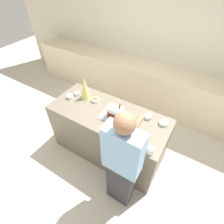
% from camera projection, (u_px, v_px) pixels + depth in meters
% --- Properties ---
extents(ground_plane, '(12.00, 12.00, 0.00)m').
position_uv_depth(ground_plane, '(109.00, 150.00, 3.27)').
color(ground_plane, beige).
extents(wall_back, '(8.00, 0.05, 2.60)m').
position_uv_depth(wall_back, '(159.00, 45.00, 3.62)').
color(wall_back, beige).
rests_on(wall_back, ground_plane).
extents(back_cabinet_block, '(6.00, 0.60, 0.94)m').
position_uv_depth(back_cabinet_block, '(147.00, 86.00, 3.98)').
color(back_cabinet_block, beige).
rests_on(back_cabinet_block, ground_plane).
extents(kitchen_island, '(1.87, 0.80, 0.93)m').
position_uv_depth(kitchen_island, '(108.00, 133.00, 2.95)').
color(kitchen_island, '#6B6051').
rests_on(kitchen_island, ground_plane).
extents(baking_tray, '(0.45, 0.30, 0.01)m').
position_uv_depth(baking_tray, '(115.00, 117.00, 2.56)').
color(baking_tray, '#9E9EA8').
rests_on(baking_tray, kitchen_island).
extents(gingerbread_house, '(0.22, 0.14, 0.26)m').
position_uv_depth(gingerbread_house, '(115.00, 112.00, 2.50)').
color(gingerbread_house, '#5B2D14').
rests_on(gingerbread_house, baking_tray).
extents(decorative_tree, '(0.16, 0.16, 0.39)m').
position_uv_depth(decorative_tree, '(85.00, 88.00, 2.79)').
color(decorative_tree, '#DBD675').
rests_on(decorative_tree, kitchen_island).
extents(candy_bowl_near_tray_right, '(0.12, 0.12, 0.04)m').
position_uv_depth(candy_bowl_near_tray_right, '(164.00, 123.00, 2.45)').
color(candy_bowl_near_tray_right, white).
rests_on(candy_bowl_near_tray_right, kitchen_island).
extents(candy_bowl_beside_tree, '(0.09, 0.09, 0.04)m').
position_uv_depth(candy_bowl_beside_tree, '(136.00, 124.00, 2.44)').
color(candy_bowl_beside_tree, white).
rests_on(candy_bowl_beside_tree, kitchen_island).
extents(candy_bowl_front_corner, '(0.09, 0.09, 0.05)m').
position_uv_depth(candy_bowl_front_corner, '(77.00, 94.00, 2.96)').
color(candy_bowl_front_corner, silver).
rests_on(candy_bowl_front_corner, kitchen_island).
extents(candy_bowl_center_rear, '(0.11, 0.11, 0.05)m').
position_uv_depth(candy_bowl_center_rear, '(148.00, 117.00, 2.54)').
color(candy_bowl_center_rear, silver).
rests_on(candy_bowl_center_rear, kitchen_island).
extents(candy_bowl_behind_tray, '(0.12, 0.12, 0.04)m').
position_uv_depth(candy_bowl_behind_tray, '(95.00, 100.00, 2.83)').
color(candy_bowl_behind_tray, white).
rests_on(candy_bowl_behind_tray, kitchen_island).
extents(candy_bowl_far_right, '(0.10, 0.10, 0.05)m').
position_uv_depth(candy_bowl_far_right, '(70.00, 97.00, 2.89)').
color(candy_bowl_far_right, white).
rests_on(candy_bowl_far_right, kitchen_island).
extents(mug, '(0.09, 0.09, 0.10)m').
position_uv_depth(mug, '(151.00, 150.00, 2.08)').
color(mug, white).
rests_on(mug, kitchen_island).
extents(person, '(0.45, 0.56, 1.70)m').
position_uv_depth(person, '(122.00, 164.00, 2.07)').
color(person, '#333338').
rests_on(person, ground_plane).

